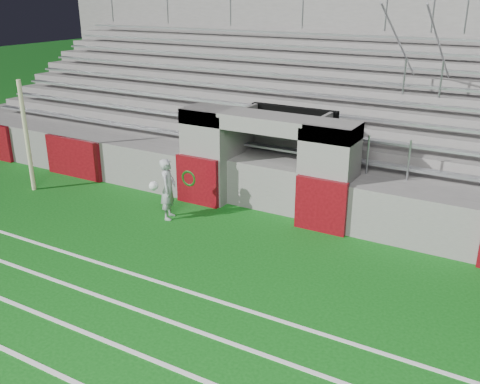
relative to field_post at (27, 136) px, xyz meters
The scene contains 5 objects.
ground 7.03m from the field_post, 12.39° to the right, with size 90.00×90.00×0.00m, color #0D5111.
field_post is the anchor object (origin of this frame).
stadium_structure 9.32m from the field_post, 44.21° to the left, with size 26.00×8.48×5.42m.
goalkeeper_with_ball 4.86m from the field_post, ahead, with size 0.63×0.76×1.60m.
hose_coil 4.94m from the field_post, 17.48° to the left, with size 0.57×0.15×0.59m.
Camera 1 is at (6.05, -8.42, 5.55)m, focal length 40.00 mm.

